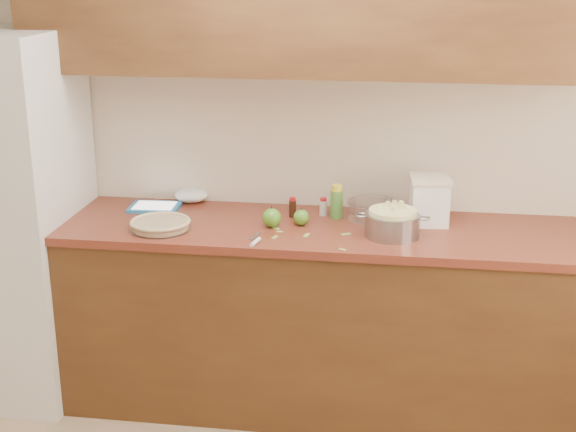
# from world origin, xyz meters

# --- Properties ---
(room_shell) EXTENTS (3.60, 3.60, 3.60)m
(room_shell) POSITION_xyz_m (0.00, 0.00, 1.30)
(room_shell) COLOR tan
(room_shell) RESTS_ON ground
(counter_run) EXTENTS (2.64, 0.68, 0.92)m
(counter_run) POSITION_xyz_m (0.00, 1.48, 0.46)
(counter_run) COLOR #543317
(counter_run) RESTS_ON ground
(fridge) EXTENTS (0.70, 0.70, 1.80)m
(fridge) POSITION_xyz_m (-1.44, 1.44, 0.90)
(fridge) COLOR silver
(fridge) RESTS_ON ground
(pie) EXTENTS (0.29, 0.29, 0.05)m
(pie) POSITION_xyz_m (-0.61, 1.33, 0.94)
(pie) COLOR silver
(pie) RESTS_ON counter_run
(colander) EXTENTS (0.33, 0.24, 0.12)m
(colander) POSITION_xyz_m (0.45, 1.39, 0.98)
(colander) COLOR gray
(colander) RESTS_ON counter_run
(flour_canister) EXTENTS (0.20, 0.20, 0.23)m
(flour_canister) POSITION_xyz_m (0.61, 1.59, 1.03)
(flour_canister) COLOR white
(flour_canister) RESTS_ON counter_run
(tablet) EXTENTS (0.25, 0.20, 0.02)m
(tablet) POSITION_xyz_m (-0.73, 1.63, 0.93)
(tablet) COLOR teal
(tablet) RESTS_ON counter_run
(paring_knife) EXTENTS (0.06, 0.19, 0.02)m
(paring_knife) POSITION_xyz_m (-0.14, 1.21, 0.93)
(paring_knife) COLOR gray
(paring_knife) RESTS_ON counter_run
(lemon_bottle) EXTENTS (0.06, 0.06, 0.16)m
(lemon_bottle) POSITION_xyz_m (0.18, 1.61, 1.00)
(lemon_bottle) COLOR #4C8C38
(lemon_bottle) RESTS_ON counter_run
(cinnamon_shaker) EXTENTS (0.04, 0.04, 0.09)m
(cinnamon_shaker) POSITION_xyz_m (0.11, 1.64, 0.96)
(cinnamon_shaker) COLOR beige
(cinnamon_shaker) RESTS_ON counter_run
(vanilla_bottle) EXTENTS (0.03, 0.03, 0.10)m
(vanilla_bottle) POSITION_xyz_m (-0.03, 1.60, 0.97)
(vanilla_bottle) COLOR black
(vanilla_bottle) RESTS_ON counter_run
(mixing_bowl) EXTENTS (0.24, 0.24, 0.09)m
(mixing_bowl) POSITION_xyz_m (0.34, 1.63, 0.97)
(mixing_bowl) COLOR silver
(mixing_bowl) RESTS_ON counter_run
(paper_towel) EXTENTS (0.21, 0.19, 0.07)m
(paper_towel) POSITION_xyz_m (-0.58, 1.77, 0.95)
(paper_towel) COLOR white
(paper_towel) RESTS_ON counter_run
(apple_left) EXTENTS (0.09, 0.09, 0.10)m
(apple_left) POSITION_xyz_m (-0.11, 1.44, 0.96)
(apple_left) COLOR #4D8C22
(apple_left) RESTS_ON counter_run
(apple_center) EXTENTS (0.08, 0.08, 0.09)m
(apple_center) POSITION_xyz_m (0.02, 1.48, 0.96)
(apple_center) COLOR #4D8C22
(apple_center) RESTS_ON counter_run
(peel_a) EXTENTS (0.03, 0.01, 0.00)m
(peel_a) POSITION_xyz_m (-0.06, 1.37, 0.92)
(peel_a) COLOR #A3C660
(peel_a) RESTS_ON counter_run
(peel_b) EXTENTS (0.03, 0.04, 0.00)m
(peel_b) POSITION_xyz_m (-0.07, 1.29, 0.92)
(peel_b) COLOR #A3C660
(peel_b) RESTS_ON counter_run
(peel_c) EXTENTS (0.05, 0.04, 0.00)m
(peel_c) POSITION_xyz_m (0.24, 1.38, 0.92)
(peel_c) COLOR #A3C660
(peel_c) RESTS_ON counter_run
(peel_d) EXTENTS (0.03, 0.05, 0.00)m
(peel_d) POSITION_xyz_m (0.07, 1.34, 0.92)
(peel_d) COLOR #A3C660
(peel_d) RESTS_ON counter_run
(peel_e) EXTENTS (0.04, 0.04, 0.00)m
(peel_e) POSITION_xyz_m (-0.09, 1.41, 0.92)
(peel_e) COLOR #A3C660
(peel_e) RESTS_ON counter_run
(peel_f) EXTENTS (0.03, 0.03, 0.00)m
(peel_f) POSITION_xyz_m (0.24, 1.18, 0.92)
(peel_f) COLOR #A3C660
(peel_f) RESTS_ON counter_run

